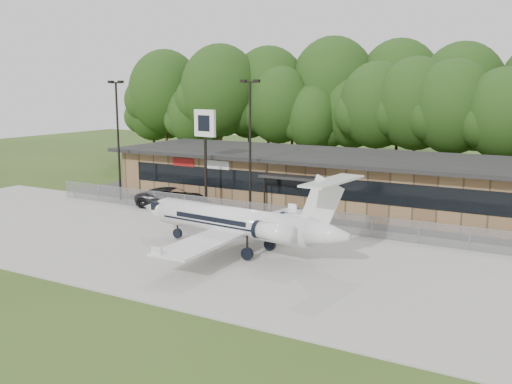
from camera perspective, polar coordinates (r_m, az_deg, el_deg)
The scene contains 11 objects.
ground at distance 27.36m, azimuth -9.06°, elevation -10.42°, with size 160.00×160.00×0.00m, color #304518.
apron at distance 33.61m, azimuth -0.49°, elevation -6.23°, with size 64.00×18.00×0.08m, color #9E9B93.
parking_lot at distance 43.61m, azimuth 7.11°, elevation -2.43°, with size 50.00×9.00×0.06m, color #383835.
terminal at distance 47.27m, azimuth 9.23°, elevation 1.17°, with size 41.00×11.65×4.30m.
fence at distance 39.43m, azimuth 4.62°, elevation -2.65°, with size 46.00×0.04×1.52m.
treeline at distance 63.96m, azimuth 15.11°, elevation 8.13°, with size 72.00×12.00×15.00m, color #1C3B12, non-canonical shape.
light_pole_left at distance 50.01m, azimuth -13.65°, elevation 5.90°, with size 1.55×0.30×10.23m.
light_pole_mid at distance 42.22m, azimuth -0.59°, elevation 5.41°, with size 1.55×0.30×10.23m.
business_jet at distance 33.56m, azimuth -1.62°, elevation -3.12°, with size 15.08×13.46×5.07m.
suv at distance 46.85m, azimuth -8.38°, elevation -0.58°, with size 2.70×5.85×1.63m, color #272829.
pole_sign at distance 44.72m, azimuth -5.12°, elevation 5.81°, with size 2.10×0.57×7.98m.
Camera 1 is at (16.15, -19.85, 9.69)m, focal length 40.00 mm.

